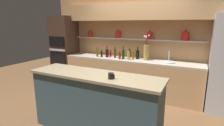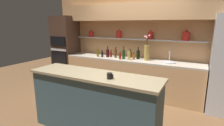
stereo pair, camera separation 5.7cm
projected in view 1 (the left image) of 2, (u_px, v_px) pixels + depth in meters
The scene contains 19 objects.
ground_plane at pixel (112, 114), 3.54m from camera, with size 12.00×12.00×0.00m, color brown.
back_wall_unit at pixel (139, 34), 4.53m from camera, with size 5.20×0.44×2.60m.
back_counter_unit at pixel (129, 76), 4.58m from camera, with size 3.56×0.62×0.92m.
island_counter at pixel (95, 103), 2.87m from camera, with size 2.21×0.61×1.02m.
oven_tower at pixel (65, 50), 5.39m from camera, with size 0.67×0.64×2.02m.
flower_vase at pixel (146, 52), 4.27m from camera, with size 0.15×0.13×0.63m.
sink_fixture at pixel (168, 61), 4.06m from camera, with size 0.33×0.33×0.25m.
bottle_sauce_0 at pixel (102, 54), 4.69m from camera, with size 0.06×0.06×0.19m.
bottle_sauce_1 at pixel (133, 56), 4.39m from camera, with size 0.05×0.05×0.18m.
bottle_spirit_2 at pixel (128, 56), 4.31m from camera, with size 0.08×0.08×0.26m.
bottle_wine_3 at pixel (107, 53), 4.69m from camera, with size 0.08×0.08×0.30m.
bottle_sauce_4 at pixel (110, 54), 4.73m from camera, with size 0.05×0.05×0.19m.
bottle_wine_5 at pixel (123, 54), 4.42m from camera, with size 0.07×0.07×0.33m.
bottle_spirit_6 at pixel (130, 54), 4.64m from camera, with size 0.07×0.07×0.23m.
bottle_oil_7 at pixel (97, 53), 4.77m from camera, with size 0.06×0.06×0.25m.
bottle_wine_8 at pixel (138, 54), 4.43m from camera, with size 0.08×0.08×0.31m.
bottle_spirit_9 at pixel (115, 53), 4.61m from camera, with size 0.06×0.06×0.28m.
bottle_sauce_10 at pixel (120, 56), 4.40m from camera, with size 0.06×0.06×0.20m.
coffee_mug at pixel (111, 76), 2.50m from camera, with size 0.10×0.08×0.09m.
Camera 1 is at (1.45, -2.88, 1.79)m, focal length 28.00 mm.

